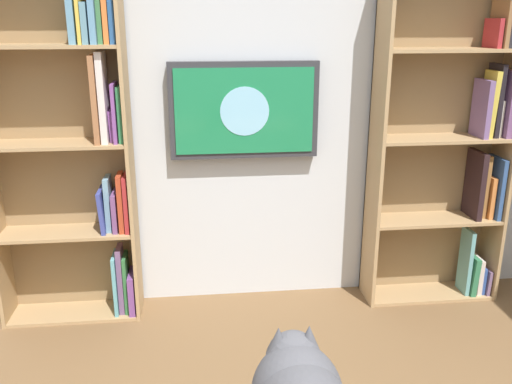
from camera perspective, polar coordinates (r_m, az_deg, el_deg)
name	(u,v)px	position (r m, az deg, el deg)	size (l,w,h in m)	color
wall_back	(254,96)	(3.50, -0.22, 9.88)	(4.52, 0.06, 2.70)	silver
bookshelf_left	(455,140)	(3.75, 19.90, 5.04)	(0.87, 0.28, 2.18)	tan
bookshelf_right	(76,139)	(3.42, -18.07, 5.21)	(0.83, 0.28, 2.23)	tan
wall_mounted_tv	(244,110)	(3.42, -1.23, 8.42)	(0.92, 0.07, 0.59)	#333338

